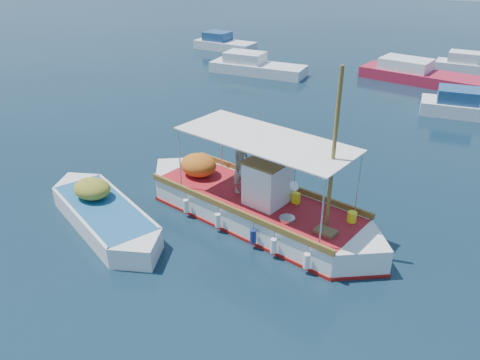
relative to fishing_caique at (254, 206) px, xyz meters
The scene contains 8 objects.
ground 1.05m from the fishing_caique, 24.71° to the left, with size 160.00×160.00×0.00m, color black.
fishing_caique is the anchor object (origin of this frame).
dinghy 5.63m from the fishing_caique, 146.70° to the right, with size 6.68×3.87×1.76m.
bg_boat_nw 21.82m from the fishing_caique, 117.84° to the left, with size 7.72×3.00×1.80m.
bg_boat_n 23.19m from the fishing_caique, 86.10° to the left, with size 9.20×4.03×1.80m.
bg_boat_ne 17.77m from the fishing_caique, 71.33° to the left, with size 6.04×3.03×1.80m.
bg_boat_far_w 31.00m from the fishing_caique, 123.55° to the left, with size 5.91×2.40×1.80m.
bg_boat_far_n 28.34m from the fishing_caique, 80.39° to the left, with size 5.75×2.17×1.80m.
Camera 1 is at (6.30, -13.88, 9.57)m, focal length 35.00 mm.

